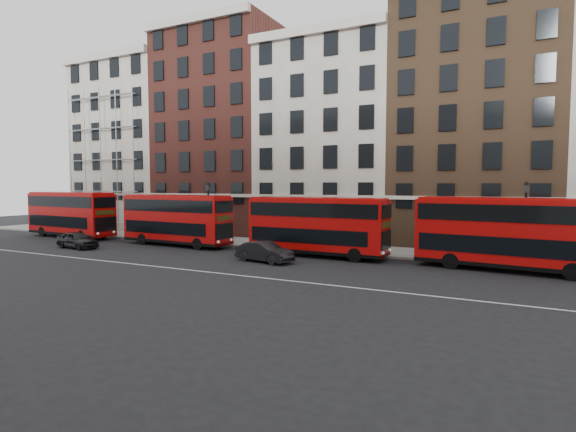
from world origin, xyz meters
The scene contains 14 objects.
ground centered at (0.00, 0.00, 0.00)m, with size 120.00×120.00×0.00m, color black.
pavement centered at (0.00, 10.50, 0.07)m, with size 80.00×5.00×0.15m, color gray.
kerb centered at (0.00, 8.00, 0.08)m, with size 80.00×0.30×0.16m, color gray.
road_centre_line centered at (0.00, -2.00, 0.01)m, with size 70.00×0.12×0.01m, color white.
building_terrace centered at (-0.31, 17.88, 10.24)m, with size 64.00×11.95×22.00m.
bus_a centered at (-23.43, 6.39, 2.41)m, with size 10.89×3.43×4.50m.
bus_b centered at (-9.99, 6.39, 2.34)m, with size 10.50×3.09×4.36m.
bus_c centered at (3.11, 6.39, 2.32)m, with size 10.34×2.72×4.32m.
bus_d centered at (15.60, 6.39, 2.39)m, with size 10.84×3.72×4.46m.
car_rear centered at (-16.15, 1.40, 0.69)m, with size 1.64×4.07×1.39m, color black.
car_front centered at (0.88, 2.62, 0.70)m, with size 1.48×4.24×1.40m, color black.
lamp_post_left centered at (-8.07, 8.42, 3.08)m, with size 0.44×0.44×5.33m.
lamp_post_right centered at (16.62, 9.19, 3.08)m, with size 0.44×0.44×5.33m.
iron_railings centered at (0.00, 12.70, 0.65)m, with size 6.60×0.06×1.00m, color black, non-canonical shape.
Camera 1 is at (15.87, -23.64, 5.24)m, focal length 28.00 mm.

